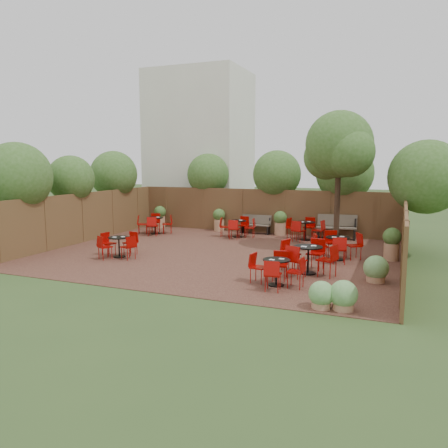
% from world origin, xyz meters
% --- Properties ---
extents(ground, '(80.00, 80.00, 0.00)m').
position_xyz_m(ground, '(0.00, 0.00, 0.00)').
color(ground, '#354F23').
rests_on(ground, ground).
extents(courtyard_paving, '(12.00, 10.00, 0.02)m').
position_xyz_m(courtyard_paving, '(0.00, 0.00, 0.01)').
color(courtyard_paving, '#371B16').
rests_on(courtyard_paving, ground).
extents(fence_back, '(12.00, 0.08, 2.00)m').
position_xyz_m(fence_back, '(0.00, 5.00, 1.00)').
color(fence_back, brown).
rests_on(fence_back, ground).
extents(fence_left, '(0.08, 10.00, 2.00)m').
position_xyz_m(fence_left, '(-6.00, 0.00, 1.00)').
color(fence_left, brown).
rests_on(fence_left, ground).
extents(fence_right, '(0.08, 10.00, 2.00)m').
position_xyz_m(fence_right, '(6.00, 0.00, 1.00)').
color(fence_right, brown).
rests_on(fence_right, ground).
extents(neighbour_building, '(5.00, 4.00, 8.00)m').
position_xyz_m(neighbour_building, '(-4.50, 8.00, 4.00)').
color(neighbour_building, silver).
rests_on(neighbour_building, ground).
extents(overhang_foliage, '(15.74, 10.76, 2.50)m').
position_xyz_m(overhang_foliage, '(-0.87, 2.78, 2.69)').
color(overhang_foliage, '#33591C').
rests_on(overhang_foliage, ground).
extents(courtyard_tree, '(2.60, 2.50, 5.03)m').
position_xyz_m(courtyard_tree, '(3.70, 2.08, 3.69)').
color(courtyard_tree, black).
rests_on(courtyard_tree, courtyard_paving).
extents(park_bench_left, '(1.36, 0.45, 0.84)m').
position_xyz_m(park_bench_left, '(-0.17, 4.62, 0.45)').
color(park_bench_left, brown).
rests_on(park_bench_left, courtyard_paving).
extents(park_bench_right, '(1.68, 0.74, 1.01)m').
position_xyz_m(park_bench_right, '(3.39, 4.63, 0.54)').
color(park_bench_right, brown).
rests_on(park_bench_right, courtyard_paving).
extents(bistro_tables, '(9.93, 8.57, 0.93)m').
position_xyz_m(bistro_tables, '(0.91, 0.59, 0.46)').
color(bistro_tables, black).
rests_on(bistro_tables, courtyard_paving).
extents(planters, '(11.32, 4.20, 1.08)m').
position_xyz_m(planters, '(-0.03, 3.69, 0.60)').
color(planters, '#A77753').
rests_on(planters, courtyard_paving).
extents(low_shrubs, '(1.62, 3.36, 0.72)m').
position_xyz_m(low_shrubs, '(4.90, -3.49, 0.35)').
color(low_shrubs, '#A77753').
rests_on(low_shrubs, courtyard_paving).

